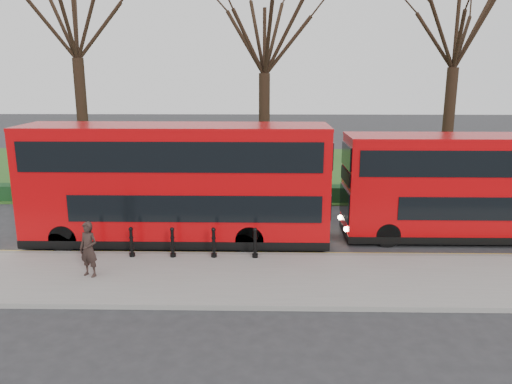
{
  "coord_description": "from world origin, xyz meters",
  "views": [
    {
      "loc": [
        2.09,
        -17.39,
        6.31
      ],
      "look_at": [
        1.74,
        0.5,
        2.0
      ],
      "focal_mm": 35.0,
      "sensor_mm": 36.0,
      "label": 1
    }
  ],
  "objects_px": {
    "bollard_row": "(173,243)",
    "bus_lead": "(177,185)",
    "bus_rear": "(478,188)",
    "pedestrian": "(89,249)"
  },
  "relations": [
    {
      "from": "pedestrian",
      "to": "bus_lead",
      "type": "bearing_deg",
      "value": 81.37
    },
    {
      "from": "bus_lead",
      "to": "bollard_row",
      "type": "bearing_deg",
      "value": -85.83
    },
    {
      "from": "bus_lead",
      "to": "bus_rear",
      "type": "xyz_separation_m",
      "value": [
        11.38,
        0.67,
        -0.22
      ]
    },
    {
      "from": "bus_rear",
      "to": "pedestrian",
      "type": "bearing_deg",
      "value": -162.43
    },
    {
      "from": "bus_lead",
      "to": "bus_rear",
      "type": "bearing_deg",
      "value": 3.38
    },
    {
      "from": "bollard_row",
      "to": "bus_lead",
      "type": "height_order",
      "value": "bus_lead"
    },
    {
      "from": "bollard_row",
      "to": "bus_rear",
      "type": "bearing_deg",
      "value": 12.97
    },
    {
      "from": "bus_rear",
      "to": "bollard_row",
      "type": "bearing_deg",
      "value": -167.03
    },
    {
      "from": "bollard_row",
      "to": "bus_lead",
      "type": "xyz_separation_m",
      "value": [
        -0.14,
        1.92,
        1.59
      ]
    },
    {
      "from": "bus_lead",
      "to": "pedestrian",
      "type": "bearing_deg",
      "value": -120.51
    }
  ]
}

